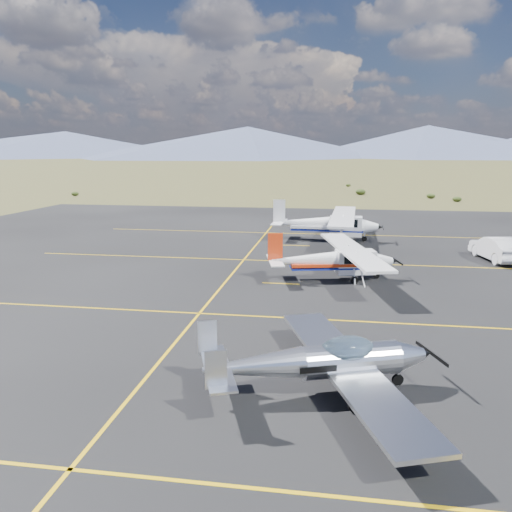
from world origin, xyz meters
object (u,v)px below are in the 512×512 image
(aircraft_plain, at_px, (327,223))
(sedan, at_px, (497,248))
(aircraft_low_wing, at_px, (324,362))
(aircraft_cessna, at_px, (333,259))

(aircraft_plain, bearing_deg, sedan, -24.80)
(sedan, bearing_deg, aircraft_low_wing, 51.91)
(aircraft_low_wing, height_order, aircraft_cessna, aircraft_cessna)
(aircraft_cessna, distance_m, aircraft_plain, 12.31)
(aircraft_low_wing, xyz_separation_m, sedan, (10.64, 19.81, -0.18))
(aircraft_cessna, xyz_separation_m, aircraft_plain, (-0.52, 12.30, 0.22))
(aircraft_cessna, height_order, sedan, aircraft_cessna)
(aircraft_cessna, relative_size, sedan, 2.18)
(aircraft_low_wing, distance_m, sedan, 22.48)
(aircraft_low_wing, height_order, aircraft_plain, aircraft_plain)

